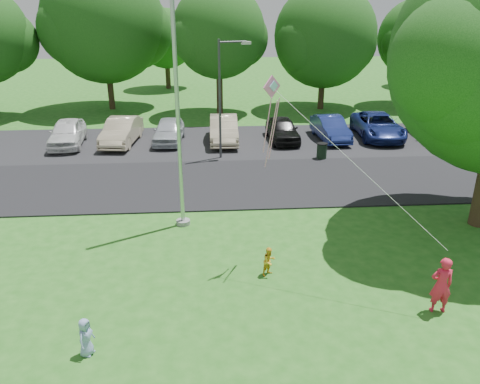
{
  "coord_description": "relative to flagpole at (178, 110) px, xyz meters",
  "views": [
    {
      "loc": [
        -2.56,
        -10.32,
        7.44
      ],
      "look_at": [
        -1.52,
        4.0,
        1.6
      ],
      "focal_mm": 35.0,
      "sensor_mm": 36.0,
      "label": 1
    }
  ],
  "objects": [
    {
      "name": "ground",
      "position": [
        3.5,
        -5.0,
        -4.17
      ],
      "size": [
        120.0,
        120.0,
        0.0
      ],
      "primitive_type": "plane",
      "color": "#22641A",
      "rests_on": "ground"
    },
    {
      "name": "park_road",
      "position": [
        3.5,
        4.0,
        -4.14
      ],
      "size": [
        60.0,
        6.0,
        0.06
      ],
      "primitive_type": "cube",
      "color": "black",
      "rests_on": "ground"
    },
    {
      "name": "parking_strip",
      "position": [
        3.5,
        10.5,
        -4.14
      ],
      "size": [
        42.0,
        7.0,
        0.06
      ],
      "primitive_type": "cube",
      "color": "black",
      "rests_on": "ground"
    },
    {
      "name": "flagpole",
      "position": [
        0.0,
        0.0,
        0.0
      ],
      "size": [
        0.5,
        0.5,
        10.0
      ],
      "color": "#B7BABF",
      "rests_on": "ground"
    },
    {
      "name": "street_lamp",
      "position": [
        1.84,
        7.63,
        -0.65
      ],
      "size": [
        1.61,
        0.59,
        5.85
      ],
      "rotation": [
        0.0,
        0.0,
        0.27
      ],
      "color": "#3F3F44",
      "rests_on": "ground"
    },
    {
      "name": "trash_can",
      "position": [
        6.73,
        7.06,
        -3.74
      ],
      "size": [
        0.53,
        0.53,
        0.85
      ],
      "rotation": [
        0.0,
        0.0,
        -0.4
      ],
      "color": "black",
      "rests_on": "ground"
    },
    {
      "name": "tree_row",
      "position": [
        5.09,
        19.23,
        1.55
      ],
      "size": [
        64.35,
        11.94,
        10.88
      ],
      "color": "#332316",
      "rests_on": "ground"
    },
    {
      "name": "horizon_trees",
      "position": [
        7.56,
        28.88,
        0.14
      ],
      "size": [
        77.46,
        7.2,
        7.02
      ],
      "color": "#332316",
      "rests_on": "ground"
    },
    {
      "name": "parked_cars",
      "position": [
        4.63,
        10.52,
        -3.41
      ],
      "size": [
        23.19,
        5.46,
        1.45
      ],
      "color": "silver",
      "rests_on": "ground"
    },
    {
      "name": "woman",
      "position": [
        6.77,
        -5.62,
        -3.38
      ],
      "size": [
        0.59,
        0.41,
        1.57
      ],
      "primitive_type": "imported",
      "rotation": [
        0.0,
        0.0,
        3.08
      ],
      "color": "red",
      "rests_on": "ground"
    },
    {
      "name": "child_yellow",
      "position": [
        2.65,
        -3.57,
        -3.72
      ],
      "size": [
        0.54,
        0.52,
        0.88
      ],
      "primitive_type": "imported",
      "rotation": [
        0.0,
        0.0,
        0.62
      ],
      "color": "gold",
      "rests_on": "ground"
    },
    {
      "name": "child_blue",
      "position": [
        -1.9,
        -6.61,
        -3.7
      ],
      "size": [
        0.45,
        0.54,
        0.94
      ],
      "primitive_type": "imported",
      "rotation": [
        0.0,
        0.0,
        1.2
      ],
      "color": "#869BCE",
      "rests_on": "ground"
    },
    {
      "name": "kite",
      "position": [
        2.8,
        -2.8,
        0.67
      ],
      "size": [
        4.32,
        3.16,
        3.86
      ],
      "rotation": [
        0.0,
        0.0,
        0.62
      ],
      "color": "pink",
      "rests_on": "ground"
    }
  ]
}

